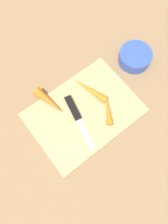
{
  "coord_description": "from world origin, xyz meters",
  "views": [
    {
      "loc": [
        -0.15,
        -0.19,
        0.71
      ],
      "look_at": [
        0.0,
        0.0,
        0.01
      ],
      "focal_mm": 35.17,
      "sensor_mm": 36.0,
      "label": 1
    }
  ],
  "objects_px": {
    "knife": "(74,111)",
    "carrot_shortest": "(108,110)",
    "small_bowl": "(135,57)",
    "carrot_medium": "(49,102)",
    "cutting_board": "(84,113)",
    "carrot_longest": "(90,90)"
  },
  "relations": [
    {
      "from": "knife",
      "to": "small_bowl",
      "type": "distance_m",
      "value": 0.3
    },
    {
      "from": "carrot_medium",
      "to": "small_bowl",
      "type": "bearing_deg",
      "value": 70.73
    },
    {
      "from": "cutting_board",
      "to": "carrot_shortest",
      "type": "xyz_separation_m",
      "value": [
        0.07,
        -0.05,
        0.02
      ]
    },
    {
      "from": "carrot_medium",
      "to": "cutting_board",
      "type": "bearing_deg",
      "value": 25.1
    },
    {
      "from": "carrot_longest",
      "to": "small_bowl",
      "type": "relative_size",
      "value": 1.15
    },
    {
      "from": "carrot_shortest",
      "to": "carrot_longest",
      "type": "bearing_deg",
      "value": 35.89
    },
    {
      "from": "carrot_medium",
      "to": "knife",
      "type": "bearing_deg",
      "value": 19.93
    },
    {
      "from": "knife",
      "to": "carrot_medium",
      "type": "relative_size",
      "value": 1.64
    },
    {
      "from": "knife",
      "to": "carrot_longest",
      "type": "relative_size",
      "value": 1.48
    },
    {
      "from": "carrot_shortest",
      "to": "small_bowl",
      "type": "xyz_separation_m",
      "value": [
        0.21,
        0.1,
        -0.0
      ]
    },
    {
      "from": "knife",
      "to": "carrot_longest",
      "type": "bearing_deg",
      "value": 119.39
    },
    {
      "from": "carrot_shortest",
      "to": "knife",
      "type": "bearing_deg",
      "value": 87.49
    },
    {
      "from": "cutting_board",
      "to": "small_bowl",
      "type": "xyz_separation_m",
      "value": [
        0.27,
        0.05,
        0.02
      ]
    },
    {
      "from": "cutting_board",
      "to": "carrot_shortest",
      "type": "bearing_deg",
      "value": -35.5
    },
    {
      "from": "small_bowl",
      "to": "carrot_medium",
      "type": "bearing_deg",
      "value": 172.39
    },
    {
      "from": "carrot_shortest",
      "to": "carrot_medium",
      "type": "bearing_deg",
      "value": 77.74
    },
    {
      "from": "cutting_board",
      "to": "small_bowl",
      "type": "height_order",
      "value": "small_bowl"
    },
    {
      "from": "carrot_shortest",
      "to": "small_bowl",
      "type": "height_order",
      "value": "small_bowl"
    },
    {
      "from": "cutting_board",
      "to": "knife",
      "type": "distance_m",
      "value": 0.03
    },
    {
      "from": "knife",
      "to": "carrot_shortest",
      "type": "bearing_deg",
      "value": 65.57
    },
    {
      "from": "cutting_board",
      "to": "carrot_shortest",
      "type": "height_order",
      "value": "carrot_shortest"
    },
    {
      "from": "carrot_longest",
      "to": "carrot_medium",
      "type": "relative_size",
      "value": 1.11
    }
  ]
}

